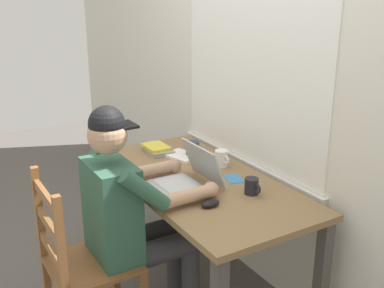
# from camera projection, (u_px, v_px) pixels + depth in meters

# --- Properties ---
(back_wall) EXTENTS (6.00, 0.08, 2.60)m
(back_wall) POSITION_uv_depth(u_px,v_px,m) (264.00, 72.00, 2.67)
(back_wall) COLOR silver
(back_wall) RESTS_ON ground
(desk) EXTENTS (1.46, 0.72, 0.73)m
(desk) POSITION_uv_depth(u_px,v_px,m) (198.00, 194.00, 2.66)
(desk) COLOR olive
(desk) RESTS_ON ground
(seated_person) EXTENTS (0.50, 0.60, 1.24)m
(seated_person) POSITION_uv_depth(u_px,v_px,m) (132.00, 210.00, 2.39)
(seated_person) COLOR #2D5642
(seated_person) RESTS_ON ground
(wooden_chair) EXTENTS (0.42, 0.42, 0.93)m
(wooden_chair) POSITION_uv_depth(u_px,v_px,m) (81.00, 264.00, 2.32)
(wooden_chair) COLOR brown
(wooden_chair) RESTS_ON ground
(laptop) EXTENTS (0.33, 0.31, 0.22)m
(laptop) POSITION_uv_depth(u_px,v_px,m) (189.00, 178.00, 2.51)
(laptop) COLOR #ADAFB2
(laptop) RESTS_ON desk
(computer_mouse) EXTENTS (0.06, 0.10, 0.03)m
(computer_mouse) POSITION_uv_depth(u_px,v_px,m) (210.00, 203.00, 2.30)
(computer_mouse) COLOR black
(computer_mouse) RESTS_ON desk
(coffee_mug_white) EXTENTS (0.12, 0.08, 0.10)m
(coffee_mug_white) POSITION_uv_depth(u_px,v_px,m) (222.00, 158.00, 2.80)
(coffee_mug_white) COLOR white
(coffee_mug_white) RESTS_ON desk
(coffee_mug_dark) EXTENTS (0.12, 0.08, 0.10)m
(coffee_mug_dark) POSITION_uv_depth(u_px,v_px,m) (193.00, 149.00, 2.95)
(coffee_mug_dark) COLOR #2D384C
(coffee_mug_dark) RESTS_ON desk
(coffee_mug_spare) EXTENTS (0.11, 0.07, 0.09)m
(coffee_mug_spare) POSITION_uv_depth(u_px,v_px,m) (252.00, 186.00, 2.43)
(coffee_mug_spare) COLOR black
(coffee_mug_spare) RESTS_ON desk
(book_stack_main) EXTENTS (0.21, 0.16, 0.05)m
(book_stack_main) POSITION_uv_depth(u_px,v_px,m) (158.00, 149.00, 3.04)
(book_stack_main) COLOR gray
(book_stack_main) RESTS_ON desk
(paper_pile_near_laptop) EXTENTS (0.25, 0.21, 0.02)m
(paper_pile_near_laptop) POSITION_uv_depth(u_px,v_px,m) (182.00, 156.00, 2.96)
(paper_pile_near_laptop) COLOR white
(paper_pile_near_laptop) RESTS_ON desk
(landscape_photo_print) EXTENTS (0.15, 0.13, 0.00)m
(landscape_photo_print) POSITION_uv_depth(u_px,v_px,m) (234.00, 179.00, 2.63)
(landscape_photo_print) COLOR teal
(landscape_photo_print) RESTS_ON desk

